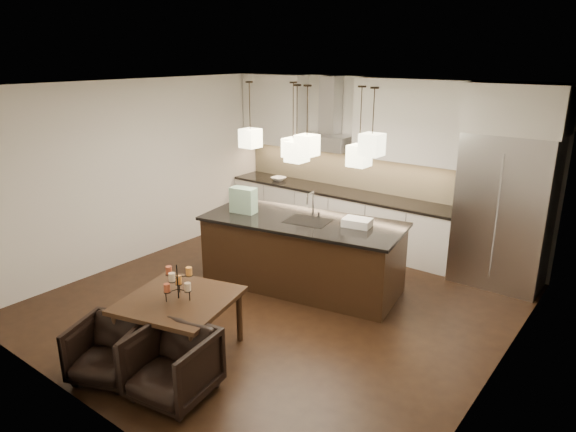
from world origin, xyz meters
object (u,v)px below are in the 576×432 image
Objects in this scene: armchair_left at (108,350)px; armchair_right at (173,365)px; island_body at (302,255)px; refrigerator at (504,211)px; dining_table at (181,325)px.

armchair_left is 0.78m from armchair_right.
armchair_right is at bearing -90.66° from island_body.
refrigerator is 4.89m from armchair_right.
island_body is 2.79m from armchair_right.
island_body is at bearing 74.32° from dining_table.
dining_table is at bearing 49.77° from armchair_left.
dining_table is at bearing -101.53° from island_body.
island_body reaches higher than dining_table.
refrigerator is at bearing 40.35° from armchair_left.
armchair_right is (0.75, 0.19, 0.03)m from armchair_left.
refrigerator is 4.60m from dining_table.
armchair_right is at bearing -61.48° from dining_table.
island_body reaches higher than armchair_left.
refrigerator is 2.91× the size of armchair_right.
refrigerator reaches higher than armchair_left.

